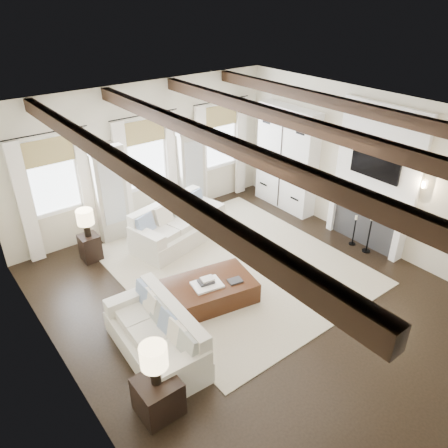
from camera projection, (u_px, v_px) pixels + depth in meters
ground at (254, 298)px, 7.86m from camera, size 7.50×7.50×0.00m
room_shell at (256, 176)px, 7.96m from camera, size 6.54×7.54×3.22m
area_rug at (234, 265)px, 8.75m from camera, size 4.16×4.75×0.02m
sofa_back at (177, 226)px, 9.43m from camera, size 2.24×1.39×0.89m
sofa_left at (159, 336)px, 6.55m from camera, size 0.97×1.96×0.82m
ottoman at (210, 291)px, 7.71m from camera, size 1.68×1.23×0.40m
tray at (207, 285)px, 7.52m from camera, size 0.56×0.47×0.04m
book_lower at (206, 281)px, 7.53m from camera, size 0.29×0.25×0.04m
book_upper at (207, 279)px, 7.53m from camera, size 0.25×0.21×0.03m
book_loose at (235, 281)px, 7.62m from camera, size 0.27×0.22×0.03m
side_table_front at (158, 396)px, 5.68m from camera, size 0.54×0.54×0.54m
lamp_front at (154, 358)px, 5.35m from camera, size 0.35×0.35×0.61m
side_table_back at (90, 248)px, 8.83m from camera, size 0.37×0.37×0.55m
lamp_back at (85, 219)px, 8.51m from camera, size 0.33×0.33×0.57m
candlestick_near at (369, 237)px, 9.05m from camera, size 0.17×0.17×0.86m
candlestick_far at (354, 233)px, 9.33m from camera, size 0.14×0.14×0.70m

